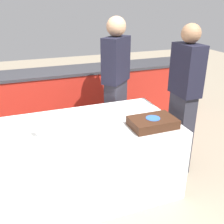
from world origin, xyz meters
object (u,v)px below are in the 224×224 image
cake (153,123)px  person_cutting_cake (116,84)px  person_seated_right (183,100)px  plate_stack (57,133)px  wine_glass (36,127)px

cake → person_cutting_cake: (0.00, 0.96, 0.10)m
person_seated_right → person_cutting_cake: bearing=-144.5°
plate_stack → person_seated_right: size_ratio=0.13×
cake → plate_stack: bearing=170.1°
cake → person_seated_right: 0.57m
cake → wine_glass: bearing=171.3°
cake → plate_stack: size_ratio=2.21×
wine_glass → person_seated_right: (1.55, 0.09, 0.00)m
cake → wine_glass: 1.06m
plate_stack → person_seated_right: bearing=4.1°
plate_stack → cake: bearing=-9.9°
cake → plate_stack: cake is taller
plate_stack → wine_glass: wine_glass is taller
plate_stack → wine_glass: size_ratio=1.31×
wine_glass → plate_stack: bearing=-2.3°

